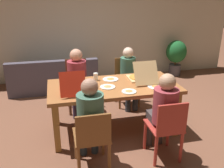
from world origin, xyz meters
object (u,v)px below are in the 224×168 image
(chair_1, at_px, (126,78))
(person_2, at_px, (90,116))
(plate_3, at_px, (111,79))
(chair_3, at_px, (167,128))
(drinking_glass_0, at_px, (164,80))
(potted_plant, at_px, (176,54))
(chair_0, at_px, (77,84))
(plate_1, at_px, (156,86))
(dining_table, at_px, (113,90))
(couch, at_px, (54,78))
(person_1, at_px, (129,73))
(drinking_glass_1, at_px, (71,77))
(plate_2, at_px, (108,87))
(pizza_box_1, at_px, (72,88))
(person_0, at_px, (77,76))
(drinking_glass_2, at_px, (96,77))
(person_3, at_px, (163,108))
(chair_2, at_px, (92,138))
(plate_0, at_px, (129,91))
(pizza_box_0, at_px, (141,77))

(chair_1, height_order, person_2, person_2)
(plate_3, bearing_deg, chair_3, -67.24)
(drinking_glass_0, relative_size, potted_plant, 0.11)
(chair_0, distance_m, plate_1, 1.60)
(dining_table, relative_size, couch, 1.02)
(plate_1, relative_size, couch, 0.13)
(person_1, bearing_deg, drinking_glass_1, -159.77)
(person_2, bearing_deg, person_1, 58.32)
(plate_2, bearing_deg, dining_table, 34.57)
(person_1, xyz_separation_m, drinking_glass_1, (-1.10, -0.41, 0.15))
(dining_table, distance_m, plate_1, 0.65)
(chair_0, height_order, pizza_box_1, pizza_box_1)
(person_0, distance_m, plate_2, 0.93)
(pizza_box_1, relative_size, drinking_glass_2, 3.90)
(drinking_glass_0, bearing_deg, plate_3, 155.68)
(person_2, distance_m, person_3, 0.96)
(pizza_box_1, relative_size, drinking_glass_0, 4.40)
(chair_2, bearing_deg, plate_3, 66.95)
(plate_3, bearing_deg, dining_table, -92.42)
(dining_table, bearing_deg, drinking_glass_1, 147.54)
(plate_0, relative_size, drinking_glass_1, 2.11)
(pizza_box_1, relative_size, drinking_glass_1, 4.66)
(drinking_glass_1, bearing_deg, person_1, 20.23)
(drinking_glass_1, relative_size, potted_plant, 0.11)
(plate_2, distance_m, potted_plant, 3.40)
(chair_3, relative_size, pizza_box_0, 1.55)
(chair_3, xyz_separation_m, drinking_glass_2, (-0.72, 1.16, 0.36))
(pizza_box_0, relative_size, drinking_glass_1, 5.58)
(person_0, height_order, chair_2, person_0)
(dining_table, xyz_separation_m, pizza_box_1, (-0.63, -0.12, 0.14))
(plate_0, distance_m, couch, 2.61)
(person_3, height_order, plate_1, person_3)
(chair_1, xyz_separation_m, chair_2, (-0.96, -1.85, -0.05))
(drinking_glass_0, bearing_deg, chair_0, 141.03)
(plate_0, bearing_deg, pizza_box_0, 53.34)
(chair_1, height_order, plate_2, chair_1)
(person_0, relative_size, person_1, 1.02)
(drinking_glass_2, bearing_deg, chair_0, 111.12)
(dining_table, relative_size, plate_1, 7.87)
(chair_3, distance_m, drinking_glass_1, 1.73)
(person_1, relative_size, couch, 0.60)
(person_0, height_order, drinking_glass_0, person_0)
(person_3, bearing_deg, chair_3, -90.00)
(person_1, xyz_separation_m, pizza_box_1, (-1.12, -0.92, 0.15))
(drinking_glass_2, bearing_deg, plate_1, -31.30)
(person_0, bearing_deg, plate_2, -66.52)
(person_0, relative_size, plate_3, 4.62)
(chair_0, bearing_deg, chair_3, -61.93)
(chair_1, height_order, person_1, person_1)
(chair_2, bearing_deg, plate_1, 31.91)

